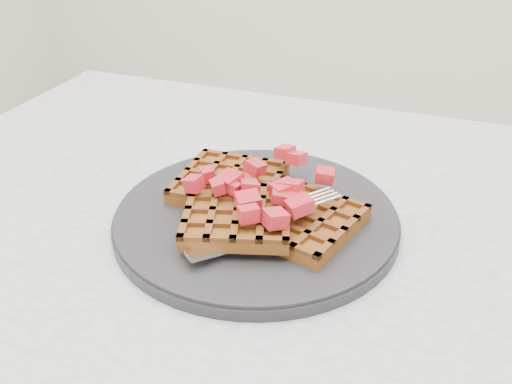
# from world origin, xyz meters

# --- Properties ---
(table) EXTENTS (1.20, 0.80, 0.75)m
(table) POSITION_xyz_m (0.00, 0.00, 0.64)
(table) COLOR silver
(table) RESTS_ON ground
(plate) EXTENTS (0.30, 0.30, 0.02)m
(plate) POSITION_xyz_m (-0.13, 0.02, 0.76)
(plate) COLOR black
(plate) RESTS_ON table
(waffles) EXTENTS (0.22, 0.20, 0.03)m
(waffles) POSITION_xyz_m (-0.13, 0.02, 0.78)
(waffles) COLOR brown
(waffles) RESTS_ON plate
(strawberry_pile) EXTENTS (0.15, 0.15, 0.02)m
(strawberry_pile) POSITION_xyz_m (-0.13, 0.02, 0.80)
(strawberry_pile) COLOR #9D000E
(strawberry_pile) RESTS_ON waffles
(fork) EXTENTS (0.13, 0.16, 0.02)m
(fork) POSITION_xyz_m (-0.09, -0.01, 0.77)
(fork) COLOR silver
(fork) RESTS_ON plate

